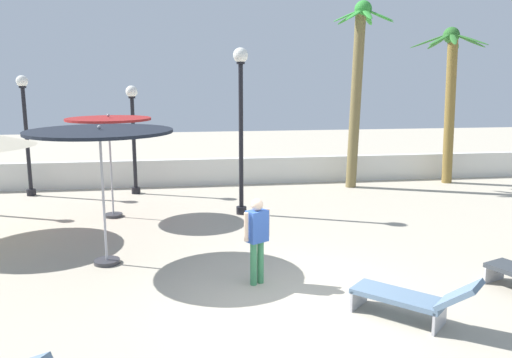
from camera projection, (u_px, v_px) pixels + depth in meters
ground_plane at (286, 299)px, 8.75m from camera, size 56.00×56.00×0.00m
boundary_wall at (229, 171)px, 18.18m from camera, size 25.20×0.30×0.91m
patio_umbrella_0 at (100, 138)px, 9.96m from camera, size 2.78×2.78×2.77m
patio_umbrella_1 at (109, 126)px, 13.49m from camera, size 2.17×2.17×2.74m
palm_tree_0 at (358, 76)px, 17.08m from camera, size 2.02×2.02×6.10m
palm_tree_1 at (450, 88)px, 17.86m from camera, size 2.57×2.66×5.34m
lamp_post_0 at (241, 110)px, 13.71m from camera, size 0.39×0.39×4.43m
lamp_post_2 at (133, 128)px, 16.36m from camera, size 0.37×0.37×3.42m
lamp_post_3 at (26, 124)px, 16.04m from camera, size 0.35×0.35×3.74m
lounge_chair_1 at (414, 297)px, 7.87m from camera, size 1.71×1.73×0.84m
guest_0 at (257, 233)px, 9.23m from camera, size 0.50×0.39×1.58m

